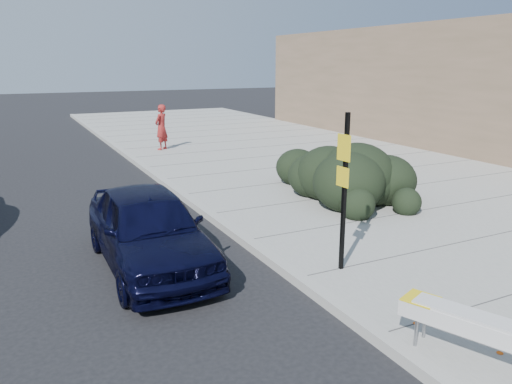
{
  "coord_description": "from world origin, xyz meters",
  "views": [
    {
      "loc": [
        -4.09,
        -6.5,
        3.6
      ],
      "look_at": [
        0.37,
        2.42,
        1.0
      ],
      "focal_mm": 35.0,
      "sensor_mm": 36.0,
      "label": 1
    }
  ],
  "objects_px": {
    "sign_post": "(344,183)",
    "sedan_navy": "(149,228)",
    "bike_rack": "(327,185)",
    "pedestrian": "(161,127)",
    "bench": "(485,328)"
  },
  "relations": [
    {
      "from": "sedan_navy",
      "to": "pedestrian",
      "type": "height_order",
      "value": "pedestrian"
    },
    {
      "from": "bench",
      "to": "bike_rack",
      "type": "bearing_deg",
      "value": 48.04
    },
    {
      "from": "bench",
      "to": "pedestrian",
      "type": "relative_size",
      "value": 1.09
    },
    {
      "from": "bench",
      "to": "sedan_navy",
      "type": "height_order",
      "value": "sedan_navy"
    },
    {
      "from": "bench",
      "to": "sedan_navy",
      "type": "xyz_separation_m",
      "value": [
        -2.61,
        4.98,
        0.1
      ]
    },
    {
      "from": "pedestrian",
      "to": "bench",
      "type": "bearing_deg",
      "value": 46.42
    },
    {
      "from": "sign_post",
      "to": "pedestrian",
      "type": "xyz_separation_m",
      "value": [
        0.72,
        13.24,
        -0.61
      ]
    },
    {
      "from": "bench",
      "to": "pedestrian",
      "type": "xyz_separation_m",
      "value": [
        0.9,
        16.29,
        0.44
      ]
    },
    {
      "from": "bench",
      "to": "pedestrian",
      "type": "height_order",
      "value": "pedestrian"
    },
    {
      "from": "bike_rack",
      "to": "pedestrian",
      "type": "height_order",
      "value": "pedestrian"
    },
    {
      "from": "bike_rack",
      "to": "pedestrian",
      "type": "relative_size",
      "value": 0.45
    },
    {
      "from": "bench",
      "to": "bike_rack",
      "type": "xyz_separation_m",
      "value": [
        2.31,
        6.55,
        0.03
      ]
    },
    {
      "from": "sign_post",
      "to": "sedan_navy",
      "type": "relative_size",
      "value": 0.63
    },
    {
      "from": "bike_rack",
      "to": "sign_post",
      "type": "height_order",
      "value": "sign_post"
    },
    {
      "from": "sign_post",
      "to": "sedan_navy",
      "type": "bearing_deg",
      "value": 141.47
    }
  ]
}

